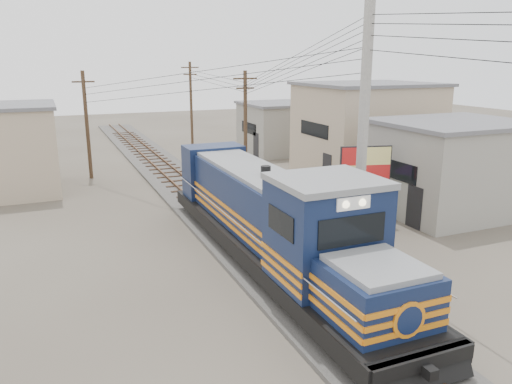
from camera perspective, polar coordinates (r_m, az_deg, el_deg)
name	(u,v)px	position (r m, az deg, el deg)	size (l,w,h in m)	color
ground	(272,266)	(19.36, 1.81, -8.40)	(120.00, 120.00, 0.00)	#473F35
ballast	(198,199)	(28.22, -6.68, -0.79)	(3.60, 70.00, 0.16)	#595651
track	(198,196)	(28.18, -6.69, -0.43)	(1.15, 70.00, 0.12)	#51331E
locomotive	(272,221)	(18.71, 1.87, -3.33)	(3.09, 16.83, 4.17)	black
utility_pole_main	(363,133)	(19.29, 12.12, 6.65)	(0.40, 0.40, 10.00)	#9E9B93
wooden_pole_mid	(245,123)	(32.68, -1.22, 7.89)	(1.60, 0.24, 7.00)	#4C3826
wooden_pole_far	(191,102)	(45.97, -7.43, 10.11)	(1.60, 0.24, 7.50)	#4C3826
wooden_pole_left	(87,123)	(34.47, -18.77, 7.47)	(1.60, 0.24, 7.00)	#4C3826
power_lines	(199,62)	(25.71, -6.53, 14.59)	(9.65, 19.00, 3.30)	black
shophouse_front	(452,167)	(27.46, 21.45, 2.73)	(7.35, 6.30, 4.70)	gray
shophouse_mid	(366,129)	(34.80, 12.47, 7.03)	(8.40, 7.35, 6.20)	tan
shophouse_back	(282,127)	(42.74, 2.96, 7.40)	(6.30, 6.30, 4.20)	gray
shophouse_left	(1,149)	(32.64, -27.11, 4.36)	(6.30, 6.30, 5.20)	tan
billboard	(365,167)	(23.82, 12.40, 2.81)	(2.41, 0.75, 3.80)	#99999E
market_umbrella	(328,177)	(25.18, 8.19, 1.76)	(2.23, 2.23, 2.27)	black
vendor	(335,194)	(26.81, 9.04, -0.21)	(0.55, 0.36, 1.52)	black
plant_nursery	(344,209)	(25.23, 10.04, -1.88)	(3.32, 2.98, 1.09)	#31651D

